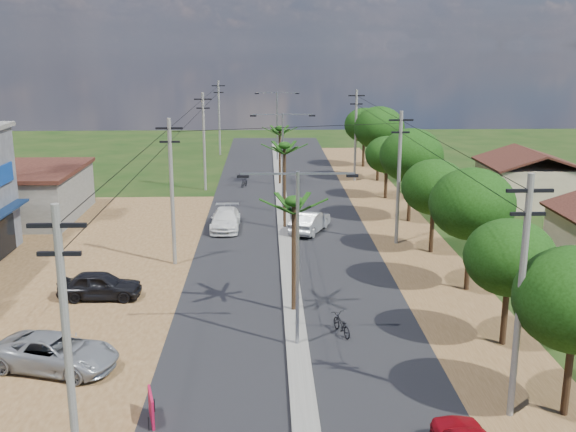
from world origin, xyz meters
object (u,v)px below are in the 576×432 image
(car_parked_silver, at_px, (56,353))
(car_parked_dark, at_px, (100,286))
(moto_rider_east, at_px, (341,325))
(roadside_sign, at_px, (151,408))
(car_silver_mid, at_px, (310,222))
(car_white_far, at_px, (225,220))

(car_parked_silver, distance_m, car_parked_dark, 8.08)
(moto_rider_east, distance_m, roadside_sign, 10.53)
(car_silver_mid, bearing_deg, car_parked_dark, 69.97)
(car_white_far, distance_m, roadside_sign, 26.04)
(car_parked_silver, xyz_separation_m, roadside_sign, (4.61, -4.18, -0.17))
(car_parked_silver, relative_size, roadside_sign, 3.93)
(car_silver_mid, distance_m, car_white_far, 6.21)
(car_silver_mid, height_order, moto_rider_east, car_silver_mid)
(car_silver_mid, distance_m, roadside_sign, 26.07)
(car_parked_dark, bearing_deg, moto_rider_east, -111.18)
(car_parked_dark, height_order, moto_rider_east, car_parked_dark)
(car_white_far, bearing_deg, car_silver_mid, -8.64)
(car_parked_silver, height_order, car_parked_dark, car_parked_dark)
(car_white_far, distance_m, moto_rider_east, 19.83)
(car_white_far, relative_size, moto_rider_east, 2.79)
(car_parked_silver, distance_m, roadside_sign, 6.23)
(car_white_far, xyz_separation_m, roadside_sign, (-1.17, -26.01, -0.17))
(car_parked_silver, bearing_deg, car_parked_dark, 17.16)
(car_white_far, height_order, car_parked_silver, car_white_far)
(car_white_far, bearing_deg, moto_rider_east, -70.51)
(roadside_sign, bearing_deg, moto_rider_east, 28.77)
(car_white_far, xyz_separation_m, moto_rider_east, (6.45, -18.75, -0.26))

